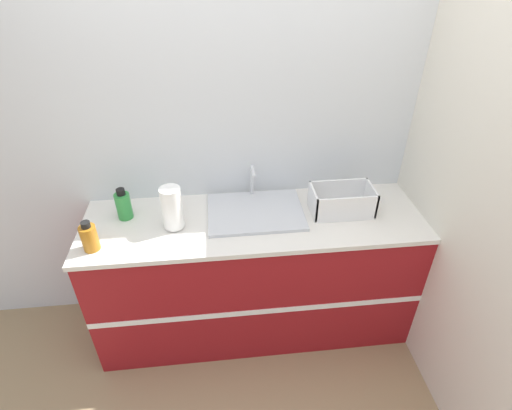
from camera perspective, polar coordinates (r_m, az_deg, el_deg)
The scene contains 9 objects.
ground_plane at distance 2.86m, azimuth 0.56°, elevation -20.85°, with size 12.00×12.00×0.00m, color #937A56.
wall_back at distance 2.50m, azimuth -1.03°, elevation 9.54°, with size 4.44×0.06×2.60m.
wall_right at distance 2.52m, azimuth 24.37°, elevation 6.62°, with size 0.06×2.61×2.60m.
counter_cabinet at distance 2.70m, azimuth -0.16°, elevation -9.89°, with size 2.06×0.63×0.93m.
sink at distance 2.45m, azimuth -0.10°, elevation -0.80°, with size 0.58×0.43×0.23m.
paper_towel_roll at distance 2.31m, azimuth -11.90°, elevation -0.43°, with size 0.12×0.12×0.26m.
dish_rack at distance 2.48m, azimuth 12.11°, elevation 0.30°, with size 0.37×0.22×0.17m.
bottle_amber at distance 2.31m, azimuth -22.71°, elevation -4.28°, with size 0.09×0.09×0.18m.
bottle_green at distance 2.49m, azimuth -18.40°, elevation -0.02°, with size 0.09×0.09×0.20m.
Camera 1 is at (-0.20, -1.62, 2.35)m, focal length 28.00 mm.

